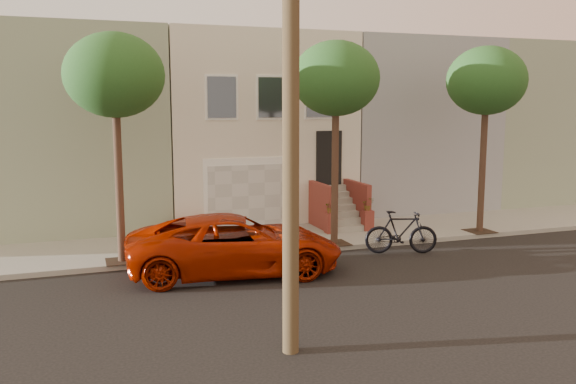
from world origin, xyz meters
name	(u,v)px	position (x,y,z in m)	size (l,w,h in m)	color
ground	(360,286)	(0.00, 0.00, 0.00)	(90.00, 90.00, 0.00)	black
sidewalk	(289,238)	(0.00, 5.35, 0.07)	(40.00, 3.70, 0.15)	gray
house_row	(242,125)	(0.00, 11.19, 3.64)	(33.10, 11.70, 7.00)	silver
tree_left	(115,77)	(-5.50, 3.90, 5.26)	(2.70, 2.57, 6.30)	#2D2116
tree_mid	(336,80)	(1.00, 3.90, 5.26)	(2.70, 2.57, 6.30)	#2D2116
tree_right	(487,82)	(6.50, 3.90, 5.26)	(2.70, 2.57, 6.30)	#2D2116
pickup_truck	(235,244)	(-2.67, 2.17, 0.80)	(2.64, 5.73, 1.59)	#9C1900
motorcycle	(401,232)	(2.64, 2.59, 0.66)	(0.62, 2.20, 1.32)	black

